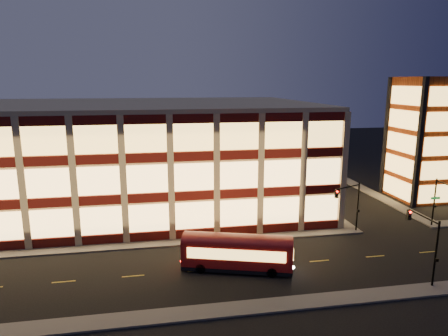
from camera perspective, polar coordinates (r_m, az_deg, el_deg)
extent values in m
plane|color=black|center=(43.89, -9.86, -11.21)|extent=(200.00, 200.00, 0.00)
cube|color=#514F4C|center=(44.90, -13.77, -10.73)|extent=(54.00, 2.00, 0.15)
cube|color=#514F4C|center=(64.01, 11.10, -3.62)|extent=(2.00, 30.00, 0.15)
cube|color=#514F4C|center=(68.68, 19.71, -3.03)|extent=(2.00, 30.00, 0.15)
cube|color=#514F4C|center=(32.32, -9.68, -20.23)|extent=(100.00, 2.00, 0.15)
cube|color=tan|center=(58.34, -13.19, 1.72)|extent=(50.00, 30.00, 14.00)
cube|color=tan|center=(57.50, -13.54, 8.84)|extent=(50.40, 30.40, 0.50)
cube|color=#470C0A|center=(45.50, -13.74, -9.63)|extent=(50.10, 0.25, 1.00)
cube|color=#E7B161|center=(44.79, -13.88, -7.13)|extent=(49.00, 0.20, 3.00)
cube|color=#470C0A|center=(63.55, 10.38, -3.17)|extent=(0.25, 30.10, 1.00)
cube|color=#E7B161|center=(63.03, 10.43, -1.33)|extent=(0.20, 29.00, 3.00)
cube|color=#470C0A|center=(44.08, -14.03, -4.31)|extent=(50.10, 0.25, 1.00)
cube|color=#E7B161|center=(43.56, -14.17, -1.65)|extent=(49.00, 0.20, 3.00)
cube|color=#470C0A|center=(62.54, 10.53, 0.72)|extent=(0.25, 30.10, 1.00)
cube|color=#E7B161|center=(62.16, 10.59, 2.61)|extent=(0.20, 29.00, 3.00)
cube|color=#470C0A|center=(43.06, -14.33, 1.31)|extent=(50.10, 0.25, 1.00)
cube|color=#E7B161|center=(42.74, -14.48, 4.08)|extent=(49.00, 0.20, 3.00)
cube|color=#470C0A|center=(61.83, 10.69, 4.72)|extent=(0.25, 30.10, 1.00)
cube|color=#E7B161|center=(61.59, 10.75, 6.65)|extent=(0.20, 29.00, 3.00)
cube|color=#8C3814|center=(66.19, 26.92, 3.69)|extent=(8.00, 8.00, 18.00)
cube|color=black|center=(60.64, 26.13, 3.10)|extent=(0.60, 0.60, 18.00)
cube|color=black|center=(67.19, 22.16, 4.23)|extent=(0.60, 0.60, 18.00)
cube|color=black|center=(71.76, 27.59, 4.19)|extent=(0.60, 0.60, 18.00)
cube|color=#FFC059|center=(64.36, 28.46, -3.23)|extent=(6.60, 0.16, 2.60)
cube|color=#FFC059|center=(65.16, 23.44, -2.57)|extent=(0.16, 6.60, 2.60)
cube|color=#FFC059|center=(63.63, 28.77, -0.27)|extent=(6.60, 0.16, 2.60)
cube|color=#FFC059|center=(64.43, 23.69, 0.35)|extent=(0.16, 6.60, 2.60)
cube|color=#FFC059|center=(63.07, 29.09, 2.74)|extent=(6.60, 0.16, 2.60)
cube|color=#FFC059|center=(63.88, 23.95, 3.34)|extent=(0.16, 6.60, 2.60)
cube|color=#FFC059|center=(62.69, 29.41, 5.81)|extent=(6.60, 0.16, 2.60)
cube|color=#FFC059|center=(63.50, 24.22, 6.37)|extent=(0.16, 6.60, 2.60)
cube|color=#FFC059|center=(63.31, 24.49, 9.42)|extent=(0.16, 6.60, 2.60)
cylinder|color=black|center=(49.33, 18.55, -5.30)|extent=(0.18, 0.18, 6.00)
cylinder|color=black|center=(47.16, 17.33, -2.60)|extent=(3.56, 1.63, 0.14)
cube|color=black|center=(45.87, 15.77, -3.56)|extent=(0.32, 0.32, 0.95)
sphere|color=#FF0C05|center=(45.64, 15.89, -3.26)|extent=(0.20, 0.20, 0.20)
cube|color=black|center=(49.28, 18.62, -5.81)|extent=(0.25, 0.18, 0.28)
cylinder|color=black|center=(54.75, 27.81, -4.38)|extent=(0.18, 0.18, 6.00)
cube|color=black|center=(54.70, 27.90, -4.84)|extent=(0.25, 0.18, 0.28)
cube|color=#0C7226|center=(54.48, 27.97, -3.82)|extent=(1.20, 0.06, 0.28)
cylinder|color=black|center=(38.95, 27.99, -10.86)|extent=(0.18, 0.18, 6.00)
cylinder|color=black|center=(39.52, 26.62, -6.22)|extent=(0.14, 4.00, 0.14)
cube|color=black|center=(41.19, 24.91, -6.06)|extent=(0.32, 0.32, 0.95)
sphere|color=#FF0C05|center=(40.97, 25.09, -5.74)|extent=(0.20, 0.20, 0.20)
cube|color=black|center=(38.95, 28.11, -11.51)|extent=(0.25, 0.18, 0.28)
cube|color=#8F0708|center=(38.09, 1.89, -11.94)|extent=(10.50, 5.46, 2.35)
cube|color=black|center=(38.67, 1.88, -13.80)|extent=(10.50, 5.46, 0.36)
cylinder|color=black|center=(38.03, -3.34, -14.11)|extent=(0.97, 0.56, 0.92)
cylinder|color=black|center=(40.03, -2.75, -12.70)|extent=(0.97, 0.56, 0.92)
cylinder|color=black|center=(37.50, 6.86, -14.59)|extent=(0.97, 0.56, 0.92)
cylinder|color=black|center=(39.52, 6.88, -13.13)|extent=(0.97, 0.56, 0.92)
cube|color=#FFC059|center=(36.78, 1.70, -12.33)|extent=(8.60, 2.72, 1.02)
cube|color=#FFC059|center=(39.16, 2.08, -10.75)|extent=(8.60, 2.72, 1.02)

